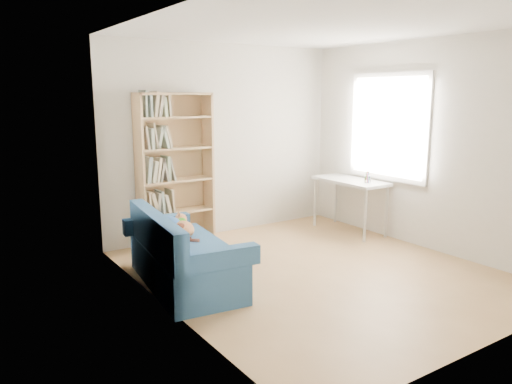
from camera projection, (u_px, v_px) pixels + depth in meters
ground at (316, 272)px, 5.50m from camera, size 4.00×4.00×0.00m
room_shell at (325, 122)px, 5.27m from camera, size 3.54×4.04×2.62m
sofa at (181, 257)px, 5.10m from camera, size 0.94×1.67×0.78m
bookshelf at (175, 176)px, 6.38m from camera, size 0.97×0.30×1.95m
desk at (350, 185)px, 7.02m from camera, size 0.51×1.11×0.75m
pen_cup at (368, 178)px, 6.74m from camera, size 0.09×0.09×0.16m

